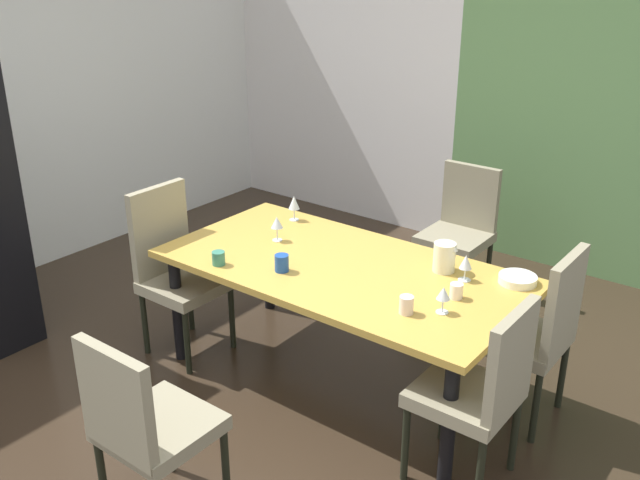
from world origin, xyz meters
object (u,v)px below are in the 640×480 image
chair_head_far (461,226)px  wine_glass_near_window (466,263)px  chair_right_far (537,329)px  cup_rear (456,291)px  cup_front (219,258)px  wine_glass_corner (443,294)px  chair_right_near (482,387)px  cup_right (282,263)px  serving_bowl_near_shelf (518,279)px  pitcher_center (444,257)px  cup_south (406,305)px  chair_head_near (144,423)px  dining_table (341,277)px  wine_glass_north (277,223)px  chair_left_near (174,265)px  wine_glass_east (294,203)px

chair_head_far → wine_glass_near_window: size_ratio=6.53×
chair_right_far → cup_rear: (-0.33, -0.29, 0.23)m
wine_glass_near_window → cup_front: 1.34m
wine_glass_corner → cup_front: 1.28m
chair_right_near → wine_glass_corner: chair_right_near is taller
cup_right → cup_rear: 0.95m
chair_right_near → cup_right: (-1.23, 0.06, 0.25)m
chair_head_far → chair_right_far: 1.48m
chair_right_far → cup_right: chair_right_far is taller
serving_bowl_near_shelf → cup_front: 1.61m
chair_right_near → cup_front: chair_right_near is taller
serving_bowl_near_shelf → cup_rear: (-0.18, -0.35, 0.02)m
cup_front → pitcher_center: (1.03, 0.69, 0.04)m
serving_bowl_near_shelf → cup_south: bearing=-114.6°
cup_rear → chair_head_far: bearing=115.6°
chair_head_near → cup_right: 1.20m
dining_table → cup_rear: bearing=2.8°
wine_glass_corner → wine_glass_north: wine_glass_north is taller
wine_glass_north → cup_rear: size_ratio=1.91×
chair_left_near → cup_south: 1.61m
cup_right → chair_right_far: bearing=25.0°
chair_left_near → cup_south: chair_left_near is taller
dining_table → wine_glass_north: 0.55m
chair_head_far → cup_front: bearing=72.6°
cup_right → cup_front: 0.36m
wine_glass_corner → cup_rear: bearing=95.9°
chair_right_far → serving_bowl_near_shelf: 0.27m
wine_glass_east → wine_glass_near_window: wine_glass_east is taller
chair_left_near → wine_glass_near_window: size_ratio=7.21×
wine_glass_north → cup_rear: 1.20m
cup_front → cup_right: bearing=24.3°
dining_table → wine_glass_east: bearing=149.7°
chair_head_far → wine_glass_near_window: bearing=117.3°
cup_rear → pitcher_center: (-0.20, 0.25, 0.04)m
wine_glass_east → pitcher_center: size_ratio=1.00×
wine_glass_near_window → cup_south: 0.51m
wine_glass_north → cup_front: bearing=-94.0°
cup_rear → cup_south: bearing=-112.0°
wine_glass_east → wine_glass_near_window: size_ratio=1.13×
dining_table → cup_south: size_ratio=22.62×
cup_front → wine_glass_north: bearing=86.0°
wine_glass_near_window → serving_bowl_near_shelf: bearing=30.6°
chair_head_far → cup_right: bearing=81.9°
chair_head_near → wine_glass_east: chair_head_near is taller
chair_head_near → chair_left_near: chair_left_near is taller
pitcher_center → cup_right: bearing=-142.4°
cup_front → cup_south: bearing=7.7°
wine_glass_east → chair_right_far: bearing=-2.0°
chair_right_near → wine_glass_east: (-1.66, 0.70, 0.32)m
chair_right_near → cup_south: chair_right_near is taller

